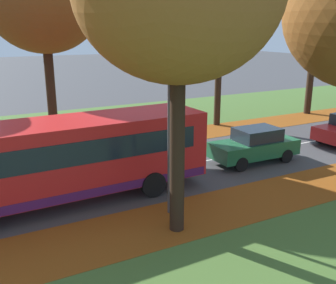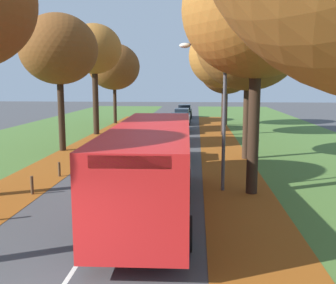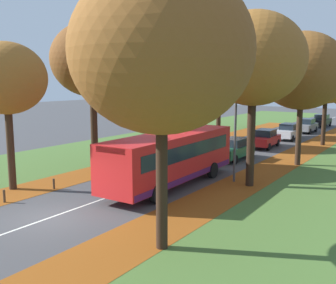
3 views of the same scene
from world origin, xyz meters
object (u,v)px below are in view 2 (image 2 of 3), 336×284
at_px(tree_left_mid, 59,50).
at_px(car_red_following, 172,131).
at_px(tree_left_far, 94,50).
at_px(bollard_sixth, 59,169).
at_px(tree_right_distant, 227,69).
at_px(tree_left_distant, 114,67).
at_px(bollard_fifth, 32,185).
at_px(car_black_trailing, 185,111).
at_px(car_grey_fourth_in_line, 182,116).
at_px(tree_right_mid, 249,43).
at_px(streetlamp_right, 216,99).
at_px(car_silver_third_in_line, 179,123).
at_px(bus, 152,163).
at_px(car_green_lead, 165,146).
at_px(tree_right_near, 257,10).
at_px(tree_right_far, 225,56).

relative_size(tree_left_mid, car_red_following, 2.03).
distance_m(tree_left_far, bollard_sixth, 16.49).
bearing_deg(tree_right_distant, tree_left_distant, 175.98).
relative_size(tree_left_mid, bollard_fifth, 11.62).
distance_m(tree_left_distant, car_red_following, 15.44).
relative_size(tree_left_mid, car_black_trailing, 2.05).
xyz_separation_m(bollard_fifth, car_grey_fourth_in_line, (4.95, 26.59, 0.44)).
xyz_separation_m(tree_right_mid, streetlamp_right, (-2.08, -6.85, -2.85)).
bearing_deg(car_silver_third_in_line, bus, -89.83).
distance_m(bus, car_green_lead, 8.93).
bearing_deg(tree_left_far, car_black_trailing, 65.97).
height_order(tree_right_distant, car_grey_fourth_in_line, tree_right_distant).
distance_m(tree_right_near, bollard_sixth, 11.20).
relative_size(tree_right_near, tree_right_mid, 1.04).
bearing_deg(tree_right_mid, car_silver_third_in_line, 110.13).
bearing_deg(car_grey_fourth_in_line, tree_left_far, -128.68).
bearing_deg(tree_left_mid, tree_right_distant, 53.88).
height_order(bollard_sixth, car_silver_third_in_line, car_silver_third_in_line).
distance_m(tree_right_far, car_silver_third_in_line, 7.09).
bearing_deg(tree_left_far, bollard_sixth, -82.21).
bearing_deg(car_red_following, tree_left_distant, 118.38).
xyz_separation_m(car_grey_fourth_in_line, car_black_trailing, (0.06, 7.05, 0.00)).
distance_m(bus, car_silver_third_in_line, 21.72).
height_order(bollard_fifth, car_red_following, car_red_following).
bearing_deg(bus, car_red_following, 91.00).
xyz_separation_m(tree_right_mid, car_green_lead, (-4.60, -0.77, -5.78)).
distance_m(bollard_sixth, streetlamp_right, 8.18).
relative_size(streetlamp_right, car_silver_third_in_line, 1.42).
relative_size(tree_left_far, tree_left_distant, 1.09).
height_order(tree_right_mid, car_grey_fourth_in_line, tree_right_mid).
bearing_deg(bus, tree_right_mid, 65.72).
xyz_separation_m(tree_right_mid, car_black_trailing, (-4.33, 25.63, -5.78)).
xyz_separation_m(streetlamp_right, car_green_lead, (-2.52, 6.07, -2.92)).
relative_size(tree_left_mid, tree_right_near, 0.89).
bearing_deg(streetlamp_right, tree_right_near, -13.46).
xyz_separation_m(bollard_sixth, car_black_trailing, (4.97, 30.65, 0.47)).
xyz_separation_m(streetlamp_right, car_black_trailing, (-2.25, 32.48, -2.92)).
xyz_separation_m(car_silver_third_in_line, car_grey_fourth_in_line, (0.02, 6.54, 0.00)).
bearing_deg(tree_left_distant, tree_right_distant, -4.02).
distance_m(tree_right_mid, car_grey_fourth_in_line, 19.95).
distance_m(bollard_fifth, car_green_lead, 8.66).
bearing_deg(car_green_lead, tree_left_mid, 158.74).
distance_m(tree_left_mid, tree_right_near, 14.22).
relative_size(streetlamp_right, car_red_following, 1.41).
xyz_separation_m(tree_left_far, tree_right_far, (10.73, 0.27, -0.54)).
bearing_deg(bollard_fifth, car_red_following, 71.25).
bearing_deg(bus, bollard_sixth, 136.82).
bearing_deg(tree_left_mid, bollard_fifth, -77.64).
distance_m(car_green_lead, car_black_trailing, 26.41).
height_order(tree_right_mid, car_green_lead, tree_right_mid).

